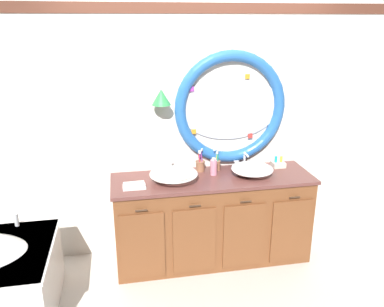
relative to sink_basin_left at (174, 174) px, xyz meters
name	(u,v)px	position (x,y,z in m)	size (l,w,h in m)	color
ground_plane	(209,274)	(0.28, -0.24, -0.92)	(14.00, 14.00, 0.00)	silver
back_wall_assembly	(200,120)	(0.30, 0.34, 0.40)	(6.40, 0.26, 2.60)	silver
vanity_counter	(212,218)	(0.37, 0.03, -0.49)	(1.86, 0.60, 0.85)	brown
sink_basin_left	(174,174)	(0.00, 0.00, 0.00)	(0.43, 0.43, 0.13)	white
sink_basin_right	(252,169)	(0.74, 0.00, -0.01)	(0.39, 0.39, 0.12)	white
faucet_set_left	(170,166)	(0.00, 0.22, 0.00)	(0.23, 0.15, 0.15)	silver
faucet_set_right	(245,161)	(0.74, 0.22, -0.01)	(0.22, 0.12, 0.16)	silver
toothbrush_holder_left	(200,165)	(0.29, 0.20, -0.01)	(0.09, 0.09, 0.22)	#996647
toothbrush_holder_right	(216,164)	(0.44, 0.20, -0.01)	(0.08, 0.08, 0.22)	#996647
soap_dispenser	(214,167)	(0.39, 0.08, 0.01)	(0.06, 0.07, 0.18)	pink
folded_hand_towel	(134,186)	(-0.36, -0.08, -0.05)	(0.20, 0.12, 0.04)	white
toiletry_basket	(278,164)	(1.06, 0.17, -0.04)	(0.12, 0.11, 0.11)	beige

